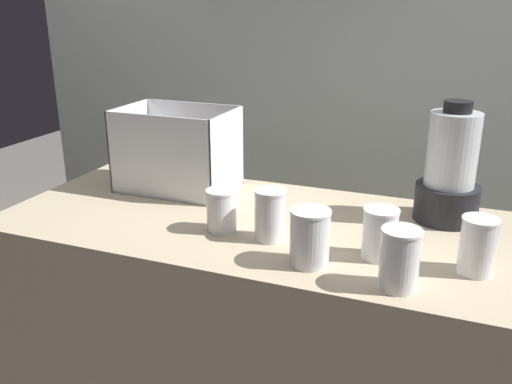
% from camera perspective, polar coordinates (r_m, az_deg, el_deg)
% --- Properties ---
extents(counter, '(1.40, 0.64, 0.90)m').
position_cam_1_polar(counter, '(1.72, -0.00, -16.93)').
color(counter, tan).
rests_on(counter, ground_plane).
extents(back_wall_unit, '(2.60, 0.24, 2.50)m').
position_cam_1_polar(back_wall_unit, '(2.13, 7.64, 13.79)').
color(back_wall_unit, silver).
rests_on(back_wall_unit, ground_plane).
extents(carrot_display_bin, '(0.35, 0.24, 0.26)m').
position_cam_1_polar(carrot_display_bin, '(1.73, -7.78, 2.91)').
color(carrot_display_bin, white).
rests_on(carrot_display_bin, counter).
extents(blender_pitcher, '(0.17, 0.17, 0.33)m').
position_cam_1_polar(blender_pitcher, '(1.54, 19.62, 1.86)').
color(blender_pitcher, black).
rests_on(blender_pitcher, counter).
extents(juice_cup_pomegranate_far_left, '(0.08, 0.08, 0.11)m').
position_cam_1_polar(juice_cup_pomegranate_far_left, '(1.41, -3.62, -2.11)').
color(juice_cup_pomegranate_far_left, white).
rests_on(juice_cup_pomegranate_far_left, counter).
extents(juice_cup_mango_left, '(0.08, 0.08, 0.13)m').
position_cam_1_polar(juice_cup_mango_left, '(1.35, 1.48, -2.72)').
color(juice_cup_mango_left, white).
rests_on(juice_cup_mango_left, counter).
extents(juice_cup_mango_middle, '(0.09, 0.09, 0.13)m').
position_cam_1_polar(juice_cup_mango_middle, '(1.23, 5.65, -4.98)').
color(juice_cup_mango_middle, white).
rests_on(juice_cup_mango_middle, counter).
extents(juice_cup_pomegranate_right, '(0.08, 0.08, 0.12)m').
position_cam_1_polar(juice_cup_pomegranate_right, '(1.29, 12.82, -4.47)').
color(juice_cup_pomegranate_right, white).
rests_on(juice_cup_pomegranate_right, counter).
extents(juice_cup_beet_far_right, '(0.08, 0.08, 0.13)m').
position_cam_1_polar(juice_cup_beet_far_right, '(1.17, 14.77, -7.16)').
color(juice_cup_beet_far_right, white).
rests_on(juice_cup_beet_far_right, counter).
extents(juice_cup_orange_rightmost, '(0.08, 0.08, 0.13)m').
position_cam_1_polar(juice_cup_orange_rightmost, '(1.28, 22.13, -5.53)').
color(juice_cup_orange_rightmost, white).
rests_on(juice_cup_orange_rightmost, counter).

